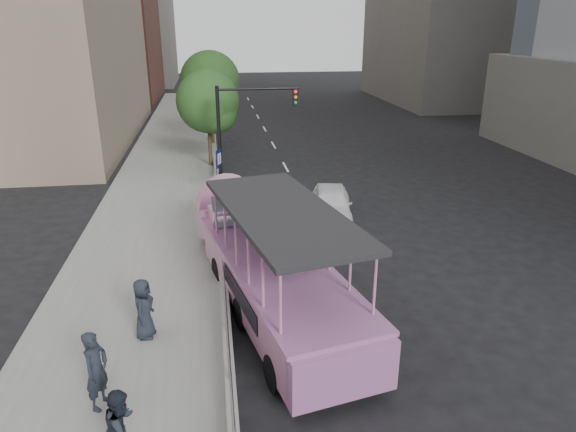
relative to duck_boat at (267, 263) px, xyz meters
name	(u,v)px	position (x,y,z in m)	size (l,w,h in m)	color
ground	(328,303)	(1.81, -0.47, -1.28)	(160.00, 160.00, 0.00)	black
sidewalk	(162,202)	(-3.94, 9.53, -1.13)	(5.50, 80.00, 0.30)	#9A9A95
kerb_wall	(223,267)	(-1.31, 1.53, -0.80)	(0.24, 30.00, 0.36)	#A6A6A1
guardrail	(222,249)	(-1.31, 1.53, -0.14)	(0.07, 22.00, 0.71)	#9D9DA1
duck_boat	(267,263)	(0.00, 0.00, 0.00)	(4.59, 10.70, 3.46)	black
car	(331,204)	(3.50, 6.52, -0.55)	(1.73, 4.28, 1.46)	white
pedestrian_near	(96,370)	(-4.09, -4.48, -0.07)	(0.66, 0.44, 1.82)	#202630
pedestrian_mid	(123,429)	(-3.30, -6.21, -0.14)	(0.82, 0.64, 1.68)	#202630
pedestrian_far	(144,309)	(-3.41, -1.93, -0.16)	(0.81, 0.53, 1.65)	#202630
parking_sign	(219,170)	(-1.19, 9.53, 0.35)	(0.25, 0.54, 2.58)	black
traffic_signal	(242,120)	(0.10, 12.03, 2.21)	(4.20, 0.32, 5.20)	black
street_tree_near	(210,104)	(-1.49, 15.46, 2.54)	(3.52, 3.52, 5.72)	#3A271A
street_tree_far	(212,84)	(-1.29, 21.46, 3.02)	(3.97, 3.97, 6.45)	#3A271A
midrise_stone_b	(110,8)	(-14.19, 63.53, 8.72)	(16.00, 14.00, 20.00)	slate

